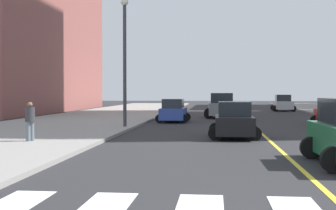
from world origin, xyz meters
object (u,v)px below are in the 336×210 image
at_px(pedestrian_walking_west, 30,120).
at_px(car_blue_nearest, 173,111).
at_px(car_red_fourth, 333,113).
at_px(car_black_second, 234,121).
at_px(car_gray_sixth, 221,106).
at_px(street_lamp, 125,51).
at_px(car_silver_third, 283,103).

bearing_deg(pedestrian_walking_west, car_blue_nearest, 23.07).
bearing_deg(car_red_fourth, car_black_second, 53.89).
xyz_separation_m(car_blue_nearest, car_red_fourth, (10.49, -2.98, 0.03)).
bearing_deg(car_red_fourth, pedestrian_walking_west, 40.77).
xyz_separation_m(car_gray_sixth, street_lamp, (-5.80, -12.47, 3.60)).
bearing_deg(car_silver_third, pedestrian_walking_west, 68.48).
xyz_separation_m(car_silver_third, car_gray_sixth, (-7.19, -14.72, 0.10)).
xyz_separation_m(car_red_fourth, pedestrian_walking_west, (-15.10, -12.03, 0.23)).
xyz_separation_m(car_black_second, car_gray_sixth, (-0.39, 17.20, 0.17)).
distance_m(car_blue_nearest, car_gray_sixth, 6.87).
bearing_deg(car_black_second, pedestrian_walking_west, -156.27).
xyz_separation_m(car_black_second, car_red_fourth, (6.58, 8.32, 0.01)).
distance_m(pedestrian_walking_west, street_lamp, 9.44).
bearing_deg(car_silver_third, street_lamp, 66.21).
bearing_deg(car_red_fourth, car_silver_third, -88.32).
relative_size(car_black_second, car_gray_sixth, 0.82).
height_order(car_blue_nearest, car_black_second, car_black_second).
bearing_deg(car_silver_third, car_blue_nearest, 64.28).
xyz_separation_m(car_blue_nearest, car_black_second, (3.91, -11.30, 0.02)).
bearing_deg(pedestrian_walking_west, car_red_fourth, -11.32).
bearing_deg(car_black_second, car_gray_sixth, 91.50).
xyz_separation_m(car_silver_third, street_lamp, (-12.99, -27.19, 3.71)).
distance_m(car_blue_nearest, car_silver_third, 23.23).
xyz_separation_m(car_red_fourth, car_gray_sixth, (-6.97, 8.88, 0.16)).
height_order(car_gray_sixth, pedestrian_walking_west, car_gray_sixth).
height_order(car_black_second, car_gray_sixth, car_gray_sixth).
height_order(car_black_second, car_silver_third, car_silver_third).
distance_m(car_black_second, car_gray_sixth, 17.20).
relative_size(car_silver_third, car_red_fourth, 1.07).
relative_size(car_red_fourth, car_gray_sixth, 0.84).
distance_m(car_black_second, car_silver_third, 32.63).
xyz_separation_m(car_blue_nearest, pedestrian_walking_west, (-4.61, -15.01, 0.26)).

